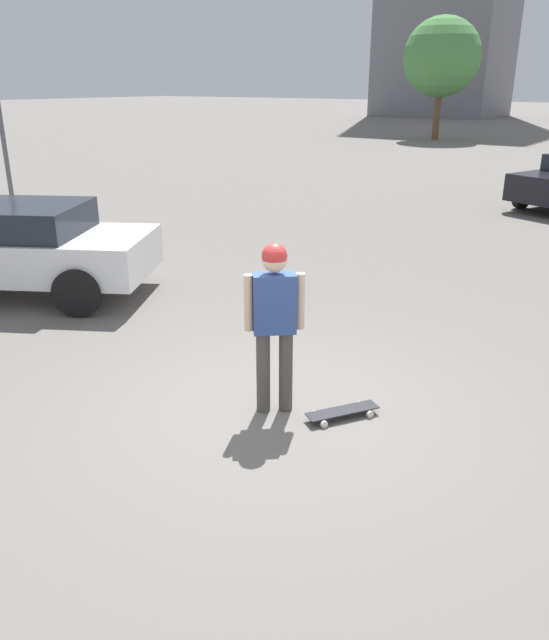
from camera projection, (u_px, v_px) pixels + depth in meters
name	position (u px, v px, depth m)	size (l,w,h in m)	color
ground_plane	(275.00, 409.00, 6.49)	(220.00, 220.00, 0.00)	slate
person	(275.00, 313.00, 6.10)	(0.42, 0.47, 1.77)	#4C4742
skateboard	(342.00, 412.00, 6.31)	(0.74, 0.57, 0.08)	#232328
car_parked_near	(20.00, 247.00, 9.77)	(3.60, 4.45, 1.44)	silver
tree_distant	(442.00, 57.00, 35.02)	(4.34, 4.34, 6.67)	brown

